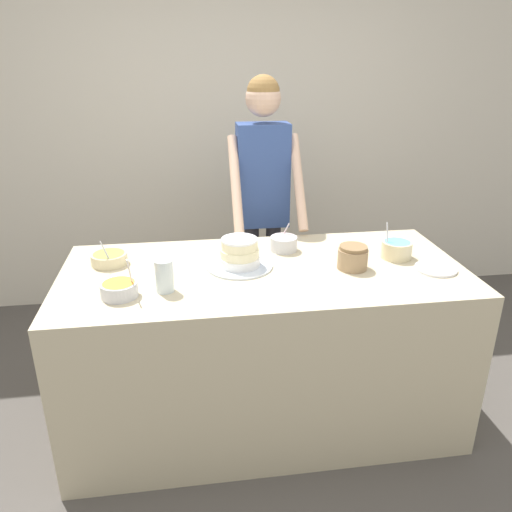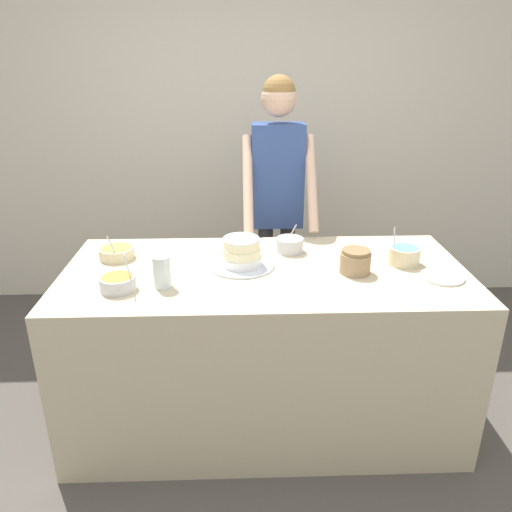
{
  "view_description": "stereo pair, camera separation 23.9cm",
  "coord_description": "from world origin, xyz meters",
  "px_view_note": "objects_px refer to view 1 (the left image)",
  "views": [
    {
      "loc": [
        -0.36,
        -1.78,
        1.88
      ],
      "look_at": [
        -0.05,
        0.41,
        0.98
      ],
      "focal_mm": 35.0,
      "sensor_mm": 36.0,
      "label": 1
    },
    {
      "loc": [
        -0.12,
        -1.8,
        1.88
      ],
      "look_at": [
        -0.05,
        0.41,
        0.98
      ],
      "focal_mm": 35.0,
      "sensor_mm": 36.0,
      "label": 2
    }
  ],
  "objects_px": {
    "ceramic_plate": "(436,269)",
    "person_baker": "(263,183)",
    "frosting_bowl_olive": "(109,258)",
    "drinking_glass": "(164,276)",
    "stoneware_jar": "(353,257)",
    "frosting_bowl_orange": "(119,289)",
    "frosting_bowl_blue": "(397,249)",
    "frosting_bowl_pink": "(284,243)",
    "cake": "(239,255)"
  },
  "relations": [
    {
      "from": "ceramic_plate",
      "to": "person_baker",
      "type": "bearing_deg",
      "value": 128.09
    },
    {
      "from": "frosting_bowl_olive",
      "to": "drinking_glass",
      "type": "height_order",
      "value": "drinking_glass"
    },
    {
      "from": "frosting_bowl_olive",
      "to": "stoneware_jar",
      "type": "relative_size",
      "value": 1.22
    },
    {
      "from": "frosting_bowl_orange",
      "to": "frosting_bowl_olive",
      "type": "height_order",
      "value": "frosting_bowl_orange"
    },
    {
      "from": "frosting_bowl_blue",
      "to": "frosting_bowl_orange",
      "type": "bearing_deg",
      "value": -169.61
    },
    {
      "from": "frosting_bowl_pink",
      "to": "drinking_glass",
      "type": "relative_size",
      "value": 0.96
    },
    {
      "from": "frosting_bowl_blue",
      "to": "ceramic_plate",
      "type": "xyz_separation_m",
      "value": [
        0.13,
        -0.18,
        -0.04
      ]
    },
    {
      "from": "person_baker",
      "to": "drinking_glass",
      "type": "height_order",
      "value": "person_baker"
    },
    {
      "from": "person_baker",
      "to": "frosting_bowl_olive",
      "type": "xyz_separation_m",
      "value": [
        -0.88,
        -0.62,
        -0.2
      ]
    },
    {
      "from": "frosting_bowl_blue",
      "to": "cake",
      "type": "bearing_deg",
      "value": -179.8
    },
    {
      "from": "person_baker",
      "to": "drinking_glass",
      "type": "xyz_separation_m",
      "value": [
        -0.6,
        -0.97,
        -0.16
      ]
    },
    {
      "from": "cake",
      "to": "frosting_bowl_olive",
      "type": "bearing_deg",
      "value": 168.83
    },
    {
      "from": "frosting_bowl_blue",
      "to": "drinking_glass",
      "type": "height_order",
      "value": "frosting_bowl_blue"
    },
    {
      "from": "frosting_bowl_pink",
      "to": "frosting_bowl_blue",
      "type": "xyz_separation_m",
      "value": [
        0.56,
        -0.19,
        0.01
      ]
    },
    {
      "from": "stoneware_jar",
      "to": "frosting_bowl_blue",
      "type": "bearing_deg",
      "value": 20.5
    },
    {
      "from": "ceramic_plate",
      "to": "drinking_glass",
      "type": "bearing_deg",
      "value": -177.91
    },
    {
      "from": "cake",
      "to": "drinking_glass",
      "type": "relative_size",
      "value": 2.21
    },
    {
      "from": "frosting_bowl_orange",
      "to": "stoneware_jar",
      "type": "height_order",
      "value": "frosting_bowl_orange"
    },
    {
      "from": "frosting_bowl_orange",
      "to": "frosting_bowl_pink",
      "type": "bearing_deg",
      "value": 28.24
    },
    {
      "from": "frosting_bowl_blue",
      "to": "drinking_glass",
      "type": "distance_m",
      "value": 1.21
    },
    {
      "from": "frosting_bowl_olive",
      "to": "frosting_bowl_blue",
      "type": "relative_size",
      "value": 0.95
    },
    {
      "from": "cake",
      "to": "ceramic_plate",
      "type": "xyz_separation_m",
      "value": [
        0.96,
        -0.18,
        -0.06
      ]
    },
    {
      "from": "person_baker",
      "to": "stoneware_jar",
      "type": "height_order",
      "value": "person_baker"
    },
    {
      "from": "frosting_bowl_olive",
      "to": "stoneware_jar",
      "type": "height_order",
      "value": "frosting_bowl_olive"
    },
    {
      "from": "ceramic_plate",
      "to": "frosting_bowl_pink",
      "type": "bearing_deg",
      "value": 152.12
    },
    {
      "from": "frosting_bowl_olive",
      "to": "frosting_bowl_blue",
      "type": "distance_m",
      "value": 1.48
    },
    {
      "from": "frosting_bowl_pink",
      "to": "drinking_glass",
      "type": "xyz_separation_m",
      "value": [
        -0.62,
        -0.42,
        0.03
      ]
    },
    {
      "from": "frosting_bowl_orange",
      "to": "cake",
      "type": "bearing_deg",
      "value": 24.14
    },
    {
      "from": "frosting_bowl_orange",
      "to": "drinking_glass",
      "type": "height_order",
      "value": "frosting_bowl_orange"
    },
    {
      "from": "frosting_bowl_blue",
      "to": "stoneware_jar",
      "type": "height_order",
      "value": "frosting_bowl_blue"
    },
    {
      "from": "frosting_bowl_blue",
      "to": "drinking_glass",
      "type": "xyz_separation_m",
      "value": [
        -1.19,
        -0.23,
        0.03
      ]
    },
    {
      "from": "frosting_bowl_pink",
      "to": "frosting_bowl_blue",
      "type": "bearing_deg",
      "value": -18.44
    },
    {
      "from": "frosting_bowl_blue",
      "to": "stoneware_jar",
      "type": "xyz_separation_m",
      "value": [
        -0.27,
        -0.1,
        0.01
      ]
    },
    {
      "from": "cake",
      "to": "ceramic_plate",
      "type": "relative_size",
      "value": 1.64
    },
    {
      "from": "person_baker",
      "to": "ceramic_plate",
      "type": "distance_m",
      "value": 1.19
    },
    {
      "from": "drinking_glass",
      "to": "ceramic_plate",
      "type": "bearing_deg",
      "value": 2.09
    },
    {
      "from": "person_baker",
      "to": "frosting_bowl_blue",
      "type": "relative_size",
      "value": 9.38
    },
    {
      "from": "frosting_bowl_olive",
      "to": "ceramic_plate",
      "type": "bearing_deg",
      "value": -10.77
    },
    {
      "from": "frosting_bowl_olive",
      "to": "ceramic_plate",
      "type": "distance_m",
      "value": 1.63
    },
    {
      "from": "drinking_glass",
      "to": "ceramic_plate",
      "type": "distance_m",
      "value": 1.32
    },
    {
      "from": "cake",
      "to": "frosting_bowl_blue",
      "type": "relative_size",
      "value": 1.76
    },
    {
      "from": "frosting_bowl_orange",
      "to": "frosting_bowl_blue",
      "type": "xyz_separation_m",
      "value": [
        1.38,
        0.25,
        0.01
      ]
    },
    {
      "from": "frosting_bowl_pink",
      "to": "stoneware_jar",
      "type": "relative_size",
      "value": 0.97
    },
    {
      "from": "frosting_bowl_orange",
      "to": "ceramic_plate",
      "type": "height_order",
      "value": "frosting_bowl_orange"
    },
    {
      "from": "frosting_bowl_blue",
      "to": "ceramic_plate",
      "type": "bearing_deg",
      "value": -53.62
    },
    {
      "from": "drinking_glass",
      "to": "ceramic_plate",
      "type": "height_order",
      "value": "drinking_glass"
    },
    {
      "from": "frosting_bowl_orange",
      "to": "stoneware_jar",
      "type": "xyz_separation_m",
      "value": [
        1.11,
        0.15,
        0.02
      ]
    },
    {
      "from": "person_baker",
      "to": "drinking_glass",
      "type": "relative_size",
      "value": 11.77
    },
    {
      "from": "cake",
      "to": "frosting_bowl_orange",
      "type": "xyz_separation_m",
      "value": [
        -0.56,
        -0.25,
        -0.03
      ]
    },
    {
      "from": "cake",
      "to": "frosting_bowl_pink",
      "type": "bearing_deg",
      "value": 36.02
    }
  ]
}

